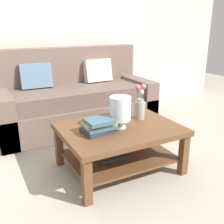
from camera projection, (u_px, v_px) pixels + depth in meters
The scene contains 7 objects.
ground_plane at pixel (98, 156), 2.90m from camera, with size 10.00×10.00×0.00m, color #ADA393.
back_wall at pixel (48, 25), 3.86m from camera, with size 6.40×0.12×2.70m, color beige.
couch at pixel (75, 100), 3.69m from camera, with size 2.09×0.90×1.06m.
coffee_table at pixel (119, 138), 2.56m from camera, with size 1.09×0.84×0.45m.
book_stack_main at pixel (99, 126), 2.37m from camera, with size 0.30×0.23×0.13m.
glass_hurricane_vase at pixel (120, 109), 2.44m from camera, with size 0.20×0.20×0.30m.
flower_pitcher at pixel (140, 106), 2.68m from camera, with size 0.12×0.11×0.36m.
Camera 1 is at (-1.07, -2.37, 1.37)m, focal length 42.87 mm.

